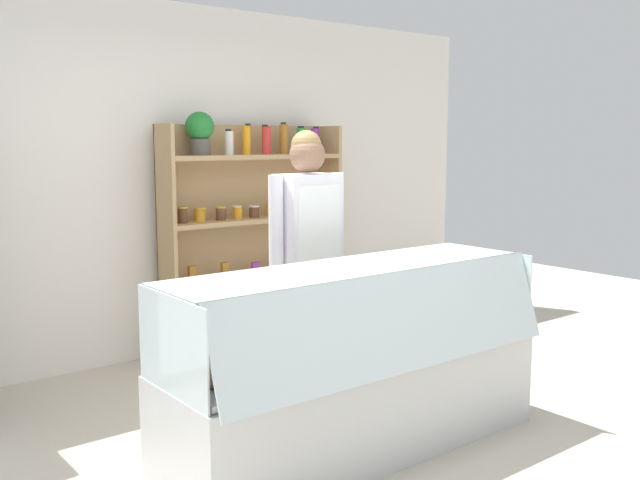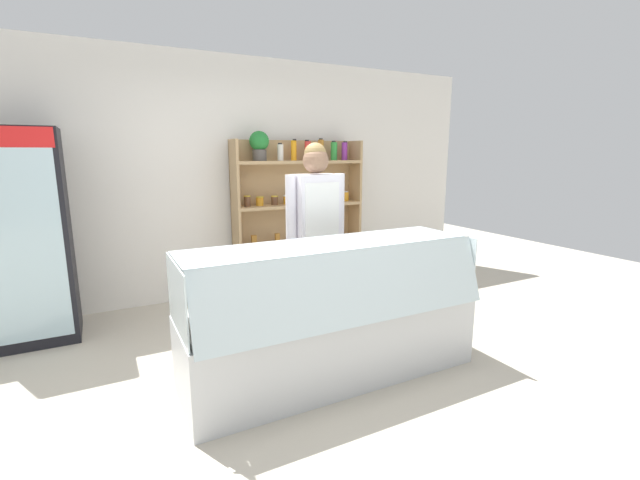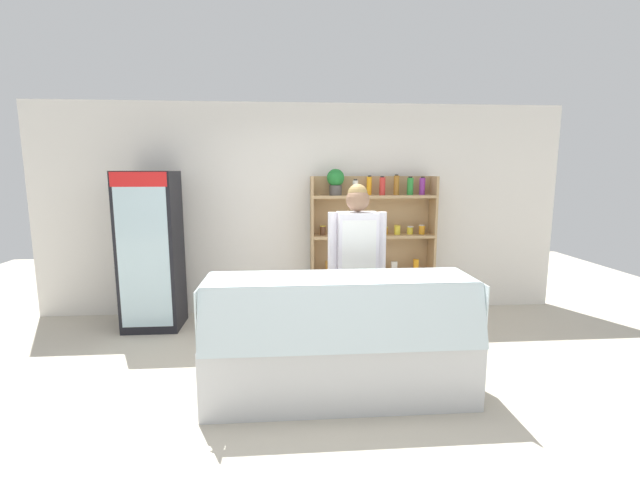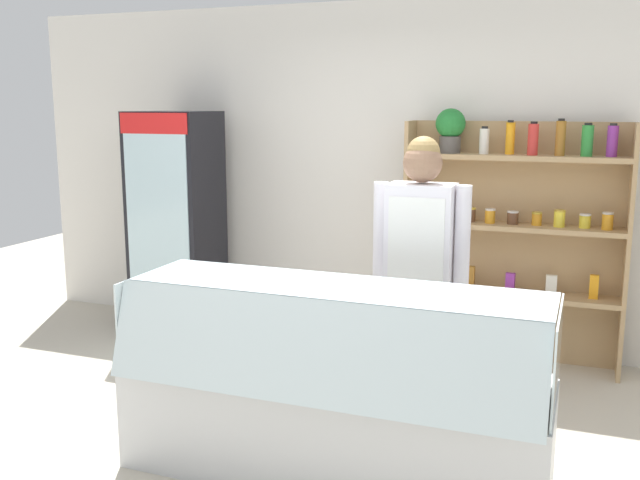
# 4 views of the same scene
# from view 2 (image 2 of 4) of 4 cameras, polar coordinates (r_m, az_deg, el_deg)

# --- Properties ---
(ground_plane) EXTENTS (12.00, 12.00, 0.00)m
(ground_plane) POSITION_cam_2_polar(r_m,az_deg,el_deg) (3.34, -2.13, -17.86)
(ground_plane) COLOR beige
(back_wall) EXTENTS (6.80, 0.10, 2.70)m
(back_wall) POSITION_cam_2_polar(r_m,az_deg,el_deg) (5.04, -13.34, 7.92)
(back_wall) COLOR white
(back_wall) RESTS_ON ground
(drinks_fridge) EXTENTS (0.64, 0.56, 1.85)m
(drinks_fridge) POSITION_cam_2_polar(r_m,az_deg,el_deg) (4.44, -34.41, 0.24)
(drinks_fridge) COLOR black
(drinks_fridge) RESTS_ON ground
(shelving_unit) EXTENTS (1.58, 0.29, 1.88)m
(shelving_unit) POSITION_cam_2_polar(r_m,az_deg,el_deg) (5.11, -3.32, 4.78)
(shelving_unit) COLOR tan
(shelving_unit) RESTS_ON ground
(deli_display_case) EXTENTS (2.17, 0.75, 1.01)m
(deli_display_case) POSITION_cam_2_polar(r_m,az_deg,el_deg) (3.24, 1.51, -12.67)
(deli_display_case) COLOR silver
(deli_display_case) RESTS_ON ground
(shop_clerk) EXTENTS (0.57, 0.25, 1.73)m
(shop_clerk) POSITION_cam_2_polar(r_m,az_deg,el_deg) (3.81, -0.53, 2.27)
(shop_clerk) COLOR #2D2D38
(shop_clerk) RESTS_ON ground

